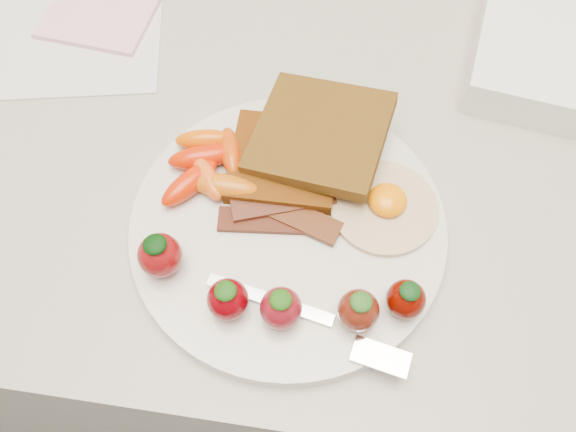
# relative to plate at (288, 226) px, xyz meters

# --- Properties ---
(counter) EXTENTS (2.00, 0.60, 0.90)m
(counter) POSITION_rel_plate_xyz_m (-0.03, 0.14, -0.46)
(counter) COLOR gray
(counter) RESTS_ON ground
(plate) EXTENTS (0.27, 0.27, 0.02)m
(plate) POSITION_rel_plate_xyz_m (0.00, 0.00, 0.00)
(plate) COLOR silver
(plate) RESTS_ON counter
(toast_lower) EXTENTS (0.09, 0.09, 0.01)m
(toast_lower) POSITION_rel_plate_xyz_m (-0.01, 0.06, 0.02)
(toast_lower) COLOR black
(toast_lower) RESTS_ON plate
(toast_upper) EXTENTS (0.13, 0.13, 0.03)m
(toast_upper) POSITION_rel_plate_xyz_m (0.02, 0.08, 0.03)
(toast_upper) COLOR #331E09
(toast_upper) RESTS_ON toast_lower
(fried_egg) EXTENTS (0.10, 0.10, 0.02)m
(fried_egg) POSITION_rel_plate_xyz_m (0.08, 0.02, 0.01)
(fried_egg) COLOR #F0E6C0
(fried_egg) RESTS_ON plate
(bacon_strips) EXTENTS (0.11, 0.06, 0.01)m
(bacon_strips) POSITION_rel_plate_xyz_m (-0.01, 0.01, 0.01)
(bacon_strips) COLOR black
(bacon_strips) RESTS_ON plate
(baby_carrots) EXTENTS (0.09, 0.10, 0.02)m
(baby_carrots) POSITION_rel_plate_xyz_m (-0.08, 0.04, 0.02)
(baby_carrots) COLOR #C21E00
(baby_carrots) RESTS_ON plate
(strawberries) EXTENTS (0.23, 0.06, 0.04)m
(strawberries) POSITION_rel_plate_xyz_m (-0.00, -0.07, 0.03)
(strawberries) COLOR maroon
(strawberries) RESTS_ON plate
(fork) EXTENTS (0.16, 0.06, 0.00)m
(fork) POSITION_rel_plate_xyz_m (0.04, -0.09, 0.01)
(fork) COLOR white
(fork) RESTS_ON plate
(paper_sheet) EXTENTS (0.23, 0.28, 0.00)m
(paper_sheet) POSITION_rel_plate_xyz_m (-0.27, 0.24, -0.01)
(paper_sheet) COLOR silver
(paper_sheet) RESTS_ON counter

